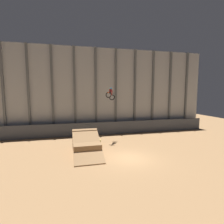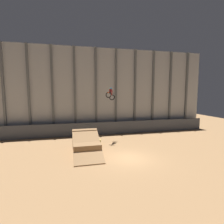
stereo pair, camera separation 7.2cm
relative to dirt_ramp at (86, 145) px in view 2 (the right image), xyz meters
The scene contains 6 objects.
ground_plane 4.71m from the dirt_ramp, 35.79° to the right, with size 60.00×60.00×0.00m, color #9E754C.
arena_back_wall 10.56m from the dirt_ramp, 65.20° to the left, with size 32.00×0.40×12.58m.
lower_barrier 7.91m from the dirt_ramp, 61.53° to the left, with size 31.36×0.20×1.85m.
dirt_ramp is the anchor object (origin of this frame).
rider_bike_solo 7.03m from the dirt_ramp, 45.27° to the left, with size 1.47×1.78×1.60m.
hay_bale_trackside 2.86m from the dirt_ramp, 58.69° to the left, with size 0.95×0.68×0.57m.
Camera 2 is at (-5.28, -14.86, 6.12)m, focal length 28.00 mm.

